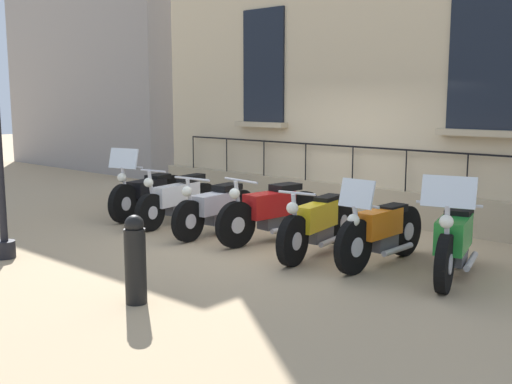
{
  "coord_description": "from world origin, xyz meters",
  "views": [
    {
      "loc": [
        7.25,
        6.05,
        2.21
      ],
      "look_at": [
        0.48,
        0.0,
        0.8
      ],
      "focal_mm": 42.86,
      "sensor_mm": 36.0,
      "label": 1
    }
  ],
  "objects_px": {
    "motorcycle_white": "(178,200)",
    "bollard": "(135,259)",
    "motorcycle_yellow": "(318,225)",
    "motorcycle_black": "(148,193)",
    "motorcycle_orange": "(380,232)",
    "motorcycle_green": "(454,242)",
    "motorcycle_silver": "(216,209)",
    "motorcycle_red": "(271,211)"
  },
  "relations": [
    {
      "from": "motorcycle_white",
      "to": "bollard",
      "type": "distance_m",
      "value": 4.25
    },
    {
      "from": "motorcycle_yellow",
      "to": "motorcycle_black",
      "type": "bearing_deg",
      "value": -92.77
    },
    {
      "from": "bollard",
      "to": "motorcycle_yellow",
      "type": "bearing_deg",
      "value": 175.54
    },
    {
      "from": "motorcycle_orange",
      "to": "bollard",
      "type": "relative_size",
      "value": 2.03
    },
    {
      "from": "motorcycle_white",
      "to": "bollard",
      "type": "relative_size",
      "value": 2.17
    },
    {
      "from": "motorcycle_green",
      "to": "bollard",
      "type": "distance_m",
      "value": 3.82
    },
    {
      "from": "motorcycle_silver",
      "to": "motorcycle_red",
      "type": "xyz_separation_m",
      "value": [
        -0.27,
        0.95,
        0.04
      ]
    },
    {
      "from": "motorcycle_black",
      "to": "motorcycle_orange",
      "type": "xyz_separation_m",
      "value": [
        0.08,
        4.99,
        0.01
      ]
    },
    {
      "from": "motorcycle_red",
      "to": "motorcycle_green",
      "type": "bearing_deg",
      "value": 88.76
    },
    {
      "from": "motorcycle_red",
      "to": "bollard",
      "type": "relative_size",
      "value": 2.21
    },
    {
      "from": "motorcycle_yellow",
      "to": "motorcycle_orange",
      "type": "relative_size",
      "value": 1.07
    },
    {
      "from": "motorcycle_silver",
      "to": "motorcycle_orange",
      "type": "height_order",
      "value": "motorcycle_orange"
    },
    {
      "from": "motorcycle_silver",
      "to": "motorcycle_black",
      "type": "bearing_deg",
      "value": -96.96
    },
    {
      "from": "motorcycle_red",
      "to": "motorcycle_orange",
      "type": "height_order",
      "value": "motorcycle_orange"
    },
    {
      "from": "motorcycle_yellow",
      "to": "motorcycle_silver",
      "type": "bearing_deg",
      "value": -88.43
    },
    {
      "from": "motorcycle_black",
      "to": "motorcycle_green",
      "type": "bearing_deg",
      "value": 89.57
    },
    {
      "from": "motorcycle_black",
      "to": "motorcycle_silver",
      "type": "xyz_separation_m",
      "value": [
        0.25,
        2.06,
        -0.02
      ]
    },
    {
      "from": "motorcycle_red",
      "to": "motorcycle_green",
      "type": "height_order",
      "value": "motorcycle_green"
    },
    {
      "from": "motorcycle_orange",
      "to": "motorcycle_yellow",
      "type": "bearing_deg",
      "value": -83.19
    },
    {
      "from": "motorcycle_black",
      "to": "motorcycle_white",
      "type": "distance_m",
      "value": 0.94
    },
    {
      "from": "motorcycle_yellow",
      "to": "bollard",
      "type": "distance_m",
      "value": 3.0
    },
    {
      "from": "motorcycle_red",
      "to": "bollard",
      "type": "xyz_separation_m",
      "value": [
        3.21,
        0.81,
        0.03
      ]
    },
    {
      "from": "motorcycle_yellow",
      "to": "motorcycle_red",
      "type": "bearing_deg",
      "value": -101.66
    },
    {
      "from": "motorcycle_black",
      "to": "motorcycle_green",
      "type": "relative_size",
      "value": 1.12
    },
    {
      "from": "motorcycle_black",
      "to": "motorcycle_green",
      "type": "distance_m",
      "value": 5.99
    },
    {
      "from": "motorcycle_red",
      "to": "motorcycle_green",
      "type": "relative_size",
      "value": 1.14
    },
    {
      "from": "motorcycle_white",
      "to": "motorcycle_red",
      "type": "bearing_deg",
      "value": 92.58
    },
    {
      "from": "motorcycle_red",
      "to": "bollard",
      "type": "bearing_deg",
      "value": 14.2
    },
    {
      "from": "motorcycle_white",
      "to": "bollard",
      "type": "height_order",
      "value": "motorcycle_white"
    },
    {
      "from": "motorcycle_black",
      "to": "motorcycle_red",
      "type": "height_order",
      "value": "motorcycle_black"
    },
    {
      "from": "motorcycle_silver",
      "to": "motorcycle_green",
      "type": "distance_m",
      "value": 3.94
    },
    {
      "from": "motorcycle_yellow",
      "to": "bollard",
      "type": "relative_size",
      "value": 2.18
    },
    {
      "from": "motorcycle_white",
      "to": "motorcycle_yellow",
      "type": "relative_size",
      "value": 0.99
    },
    {
      "from": "motorcycle_silver",
      "to": "motorcycle_green",
      "type": "bearing_deg",
      "value": 92.99
    },
    {
      "from": "motorcycle_white",
      "to": "motorcycle_orange",
      "type": "relative_size",
      "value": 1.07
    },
    {
      "from": "motorcycle_black",
      "to": "motorcycle_green",
      "type": "xyz_separation_m",
      "value": [
        0.05,
        5.99,
        0.02
      ]
    },
    {
      "from": "motorcycle_white",
      "to": "motorcycle_orange",
      "type": "bearing_deg",
      "value": 89.85
    },
    {
      "from": "motorcycle_green",
      "to": "motorcycle_yellow",
      "type": "bearing_deg",
      "value": -85.54
    },
    {
      "from": "motorcycle_yellow",
      "to": "motorcycle_green",
      "type": "distance_m",
      "value": 1.94
    },
    {
      "from": "motorcycle_orange",
      "to": "bollard",
      "type": "bearing_deg",
      "value": -20.64
    },
    {
      "from": "motorcycle_silver",
      "to": "motorcycle_yellow",
      "type": "relative_size",
      "value": 0.93
    },
    {
      "from": "motorcycle_black",
      "to": "motorcycle_green",
      "type": "height_order",
      "value": "motorcycle_green"
    }
  ]
}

